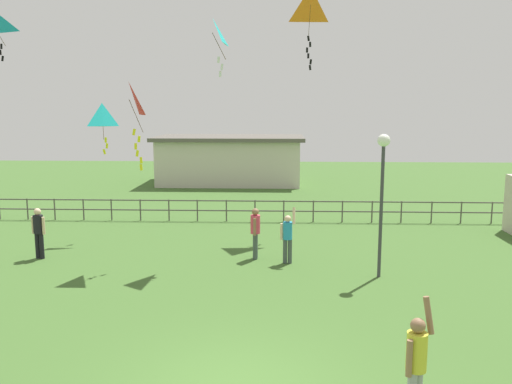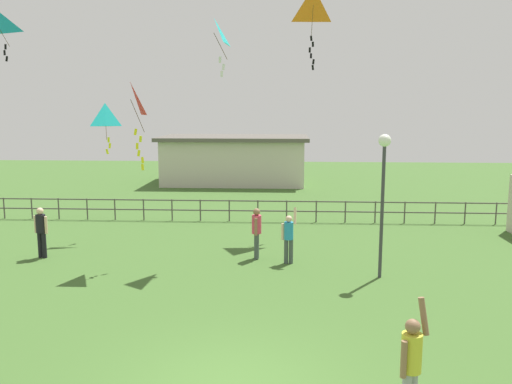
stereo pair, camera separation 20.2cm
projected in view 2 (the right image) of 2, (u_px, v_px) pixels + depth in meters
name	position (u px, v px, depth m)	size (l,w,h in m)	color
lamppost	(383.00, 174.00, 15.12)	(0.36, 0.36, 4.20)	#38383D
person_0	(257.00, 230.00, 17.38)	(0.31, 0.51, 1.69)	#3F4C47
person_1	(41.00, 229.00, 17.50)	(0.50, 0.31, 1.69)	black
person_2	(289.00, 235.00, 16.86)	(0.47, 0.31, 1.83)	#3F4C47
person_3	(411.00, 363.00, 8.24)	(0.50, 0.43, 2.04)	#99999E
kite_0	(214.00, 34.00, 16.75)	(0.68, 1.05, 1.80)	#19B2B2
kite_1	(313.00, 7.00, 20.11)	(1.15, 0.86, 3.02)	orange
kite_2	(131.00, 103.00, 16.18)	(0.73, 0.96, 2.70)	red
kite_3	(106.00, 118.00, 20.15)	(0.95, 0.89, 1.86)	#19B2B2
waterfront_railing	(257.00, 208.00, 23.14)	(36.05, 0.06, 0.95)	#4C4742
pavilion_building	(235.00, 159.00, 34.93)	(9.59, 5.58, 3.08)	beige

